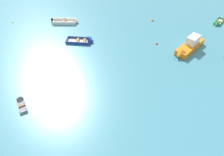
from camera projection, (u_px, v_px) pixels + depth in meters
rowboat_white_foreground_center at (70, 22)px, 38.29m from camera, size 4.78×1.72×1.31m
rowboat_green_back_row_right at (217, 24)px, 37.98m from camera, size 2.50×3.13×0.97m
rowboat_grey_midfield_right at (20, 101)px, 25.43m from camera, size 2.08×2.69×0.77m
rowboat_deep_blue_near_camera at (86, 41)px, 34.07m from camera, size 4.32×1.70×1.43m
motor_launch_orange_near_left at (189, 47)px, 32.24m from camera, size 5.19×5.76×2.25m
mooring_buoy_central at (152, 21)px, 38.97m from camera, size 0.47×0.47×0.47m
mooring_buoy_between_boats_left at (13, 23)px, 38.52m from camera, size 0.31×0.31×0.31m
mooring_buoy_far_field at (157, 44)px, 33.82m from camera, size 0.39×0.39×0.39m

